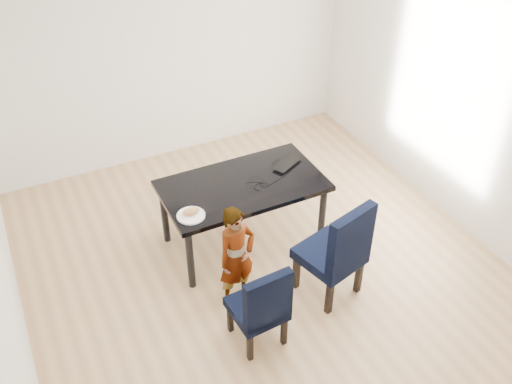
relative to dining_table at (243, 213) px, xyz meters
name	(u,v)px	position (x,y,z in m)	size (l,w,h in m)	color
floor	(265,271)	(0.00, -0.50, -0.38)	(4.50, 5.00, 0.01)	tan
ceiling	(268,0)	(0.00, -0.50, 2.33)	(4.50, 5.00, 0.01)	white
wall_back	(169,52)	(0.00, 2.00, 0.98)	(4.50, 0.01, 2.70)	white
wall_right	(468,103)	(2.25, -0.50, 0.98)	(0.01, 5.00, 2.70)	white
dining_table	(243,213)	(0.00, 0.00, 0.00)	(1.60, 0.90, 0.75)	black
chair_left	(257,302)	(-0.43, -1.20, 0.07)	(0.42, 0.44, 0.88)	black
chair_right	(330,248)	(0.42, -0.97, 0.16)	(0.51, 0.53, 1.06)	black
child	(237,257)	(-0.39, -0.70, 0.15)	(0.38, 0.25, 1.05)	#FF4415
plate	(191,216)	(-0.64, -0.25, 0.38)	(0.26, 0.26, 0.01)	white
sandwich	(191,211)	(-0.63, -0.24, 0.42)	(0.17, 0.08, 0.07)	#BE8043
laptop	(283,162)	(0.53, 0.14, 0.39)	(0.35, 0.23, 0.03)	black
cable_tangle	(262,186)	(0.15, -0.12, 0.38)	(0.15, 0.15, 0.01)	black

